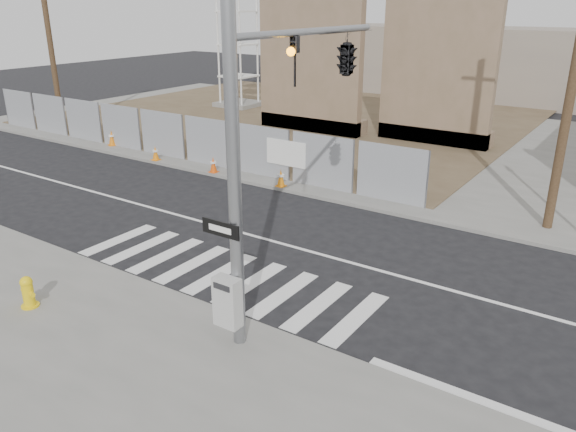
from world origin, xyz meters
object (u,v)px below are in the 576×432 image
Objects in this scene: traffic_cone_b at (155,153)px; traffic_cone_c at (213,165)px; signal_pole at (313,96)px; fire_hydrant at (28,292)px; traffic_cone_a at (112,138)px; traffic_cone_d at (281,178)px.

traffic_cone_c is (3.38, -0.00, 0.00)m from traffic_cone_b.
signal_pole is 7.83m from fire_hydrant.
fire_hydrant reaches higher than traffic_cone_b.
signal_pole is 10.81× the size of traffic_cone_c.
signal_pole is 10.86× the size of traffic_cone_b.
traffic_cone_a reaches higher than traffic_cone_b.
traffic_cone_c is 3.38m from traffic_cone_d.
fire_hydrant is 1.17× the size of traffic_cone_c.
traffic_cone_d is (-0.35, 10.64, -0.05)m from fire_hydrant.
traffic_cone_d is (-5.23, 6.27, -4.33)m from signal_pole.
fire_hydrant reaches higher than traffic_cone_d.
signal_pole is at bearing -36.03° from traffic_cone_c.
traffic_cone_b is (-7.11, 10.64, -0.06)m from fire_hydrant.
traffic_cone_c is at bearing 126.04° from fire_hydrant.
fire_hydrant is at bearing -56.25° from traffic_cone_b.
signal_pole is 10.44× the size of traffic_cone_d.
fire_hydrant is 1.02× the size of traffic_cone_a.
traffic_cone_a is 1.11× the size of traffic_cone_d.
traffic_cone_d reaches higher than traffic_cone_c.
signal_pole reaches higher than traffic_cone_d.
signal_pole is 9.22× the size of fire_hydrant.
fire_hydrant is 15.75m from traffic_cone_a.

